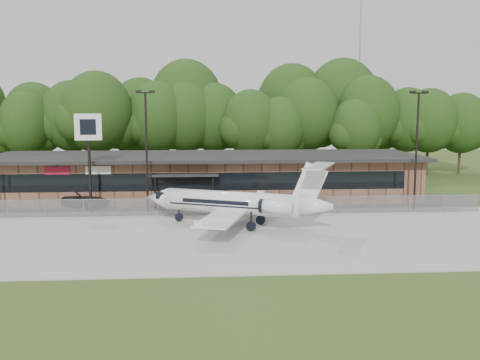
{
  "coord_description": "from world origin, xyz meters",
  "views": [
    {
      "loc": [
        -0.28,
        -28.18,
        8.89
      ],
      "look_at": [
        2.47,
        12.0,
        3.37
      ],
      "focal_mm": 40.0,
      "sensor_mm": 36.0,
      "label": 1
    }
  ],
  "objects": [
    {
      "name": "radio_mast",
      "position": [
        22.0,
        48.0,
        12.5
      ],
      "size": [
        0.2,
        0.2,
        25.0
      ],
      "primitive_type": "cylinder",
      "color": "gray",
      "rests_on": "ground"
    },
    {
      "name": "fence",
      "position": [
        0.0,
        15.0,
        0.78
      ],
      "size": [
        46.0,
        0.04,
        1.52
      ],
      "color": "gray",
      "rests_on": "ground"
    },
    {
      "name": "business_jet",
      "position": [
        2.29,
        10.55,
        1.79
      ],
      "size": [
        14.52,
        12.96,
        5.01
      ],
      "rotation": [
        0.0,
        0.0,
        -0.41
      ],
      "color": "silver",
      "rests_on": "ground"
    },
    {
      "name": "terminal",
      "position": [
        -0.0,
        23.94,
        2.18
      ],
      "size": [
        41.0,
        11.65,
        4.3
      ],
      "color": "brown",
      "rests_on": "ground"
    },
    {
      "name": "apron",
      "position": [
        0.0,
        8.0,
        0.04
      ],
      "size": [
        64.0,
        18.0,
        0.08
      ],
      "primitive_type": "cube",
      "color": "#9E9B93",
      "rests_on": "ground"
    },
    {
      "name": "treeline",
      "position": [
        0.0,
        42.0,
        7.5
      ],
      "size": [
        72.0,
        12.0,
        15.0
      ],
      "primitive_type": null,
      "color": "#1C310F",
      "rests_on": "ground"
    },
    {
      "name": "light_pole_right",
      "position": [
        18.0,
        16.5,
        5.98
      ],
      "size": [
        1.55,
        0.3,
        10.23
      ],
      "color": "black",
      "rests_on": "ground"
    },
    {
      "name": "ground",
      "position": [
        0.0,
        0.0,
        0.0
      ],
      "size": [
        160.0,
        160.0,
        0.0
      ],
      "primitive_type": "plane",
      "color": "#394D1B",
      "rests_on": "ground"
    },
    {
      "name": "parking_lot",
      "position": [
        0.0,
        19.5,
        0.03
      ],
      "size": [
        50.0,
        9.0,
        0.06
      ],
      "primitive_type": "cube",
      "color": "#383835",
      "rests_on": "ground"
    },
    {
      "name": "light_pole_mid",
      "position": [
        -5.0,
        16.5,
        5.98
      ],
      "size": [
        1.55,
        0.3,
        10.23
      ],
      "color": "black",
      "rests_on": "ground"
    },
    {
      "name": "pole_sign",
      "position": [
        -9.77,
        16.8,
        6.38
      ],
      "size": [
        2.2,
        0.47,
        8.34
      ],
      "rotation": [
        0.0,
        0.0,
        0.1
      ],
      "color": "black",
      "rests_on": "ground"
    },
    {
      "name": "suv",
      "position": [
        -11.38,
        19.74,
        0.8
      ],
      "size": [
        6.32,
        4.6,
        1.6
      ],
      "primitive_type": "imported",
      "rotation": [
        0.0,
        0.0,
        1.19
      ],
      "color": "#2D2D2F",
      "rests_on": "ground"
    }
  ]
}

